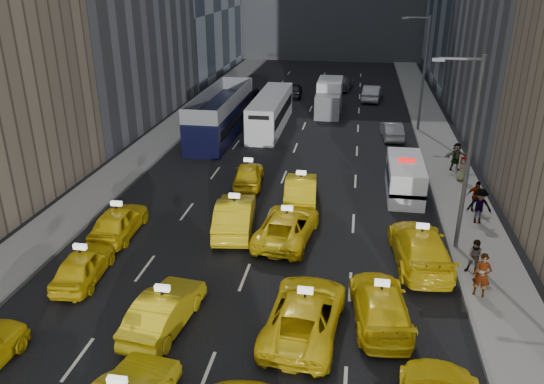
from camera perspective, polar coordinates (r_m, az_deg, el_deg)
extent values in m
cube|color=gray|center=(40.85, -12.48, 5.07)|extent=(3.00, 90.00, 0.15)
cube|color=gray|center=(38.57, 18.05, 3.40)|extent=(3.00, 90.00, 0.15)
cube|color=slate|center=(40.34, -10.56, 5.02)|extent=(0.15, 90.00, 0.18)
cube|color=slate|center=(38.36, 15.92, 3.57)|extent=(0.15, 90.00, 0.18)
cylinder|color=#595B60|center=(24.84, 20.40, 3.33)|extent=(0.20, 0.20, 9.00)
cylinder|color=#595B60|center=(23.69, 19.67, 13.33)|extent=(1.80, 0.12, 0.12)
cube|color=slate|center=(23.56, 17.45, 13.43)|extent=(0.50, 0.22, 0.12)
cylinder|color=#595B60|center=(44.05, 16.00, 11.96)|extent=(0.20, 0.20, 9.00)
cylinder|color=#595B60|center=(43.41, 15.40, 17.63)|extent=(1.80, 0.12, 0.12)
cube|color=slate|center=(43.34, 14.16, 17.67)|extent=(0.50, 0.22, 0.12)
imported|color=yellow|center=(23.89, -19.66, -7.46)|extent=(1.94, 4.11, 1.36)
imported|color=yellow|center=(20.18, -11.51, -12.34)|extent=(2.02, 4.55, 1.45)
imported|color=yellow|center=(19.62, 3.54, -12.90)|extent=(2.95, 5.63, 1.51)
imported|color=yellow|center=(20.51, 11.56, -11.74)|extent=(2.53, 5.10, 1.43)
imported|color=yellow|center=(27.14, -16.17, -3.06)|extent=(1.91, 4.46, 1.50)
imported|color=yellow|center=(26.60, -4.02, -2.49)|extent=(2.41, 5.26, 1.67)
imported|color=yellow|center=(25.69, 1.62, -3.67)|extent=(2.98, 5.48, 1.46)
imported|color=yellow|center=(24.53, 15.66, -5.72)|extent=(2.78, 5.82, 1.64)
imported|color=yellow|center=(32.19, -2.54, 1.93)|extent=(2.11, 4.30, 1.41)
imported|color=yellow|center=(29.65, 3.12, 0.23)|extent=(2.09, 5.01, 1.61)
cube|color=white|center=(31.67, 14.10, 1.49)|extent=(2.14, 5.19, 2.05)
cylinder|color=black|center=(30.29, 12.64, -0.62)|extent=(0.28, 0.82, 0.82)
cylinder|color=black|center=(30.46, 15.75, -0.82)|extent=(0.28, 0.82, 0.82)
cylinder|color=black|center=(33.37, 12.41, 1.63)|extent=(0.28, 0.82, 0.82)
cylinder|color=black|center=(33.52, 15.23, 1.44)|extent=(0.28, 0.82, 0.82)
cube|color=navy|center=(31.72, 14.08, 1.25)|extent=(2.18, 5.19, 0.23)
cube|color=red|center=(31.30, 14.30, 3.36)|extent=(0.94, 0.36, 0.15)
cube|color=black|center=(42.11, -5.53, 8.36)|extent=(3.39, 11.94, 3.43)
cylinder|color=black|center=(38.17, -9.07, 4.82)|extent=(0.28, 1.10, 1.10)
cylinder|color=black|center=(37.50, -5.60, 4.67)|extent=(0.28, 1.10, 1.10)
cylinder|color=black|center=(47.38, -5.37, 8.55)|extent=(0.28, 1.10, 1.10)
cylinder|color=black|center=(46.85, -2.51, 8.47)|extent=(0.28, 1.10, 1.10)
cube|color=white|center=(44.00, -0.15, 8.64)|extent=(3.65, 10.81, 2.74)
cylinder|color=black|center=(40.23, -2.53, 6.02)|extent=(0.28, 1.10, 1.10)
cylinder|color=black|center=(39.89, 0.17, 5.90)|extent=(0.28, 1.10, 1.10)
cylinder|color=black|center=(48.57, -0.41, 9.01)|extent=(0.28, 1.10, 1.10)
cylinder|color=black|center=(48.29, 1.85, 8.91)|extent=(0.28, 1.10, 1.10)
cube|color=white|center=(49.21, 6.17, 10.13)|extent=(2.35, 6.37, 2.88)
cylinder|color=black|center=(47.29, 4.81, 8.55)|extent=(0.28, 1.10, 1.10)
cylinder|color=black|center=(47.19, 7.09, 8.42)|extent=(0.28, 1.10, 1.10)
cylinder|color=black|center=(51.66, 5.24, 9.76)|extent=(0.28, 1.10, 1.10)
cylinder|color=black|center=(51.56, 7.33, 9.65)|extent=(0.28, 1.10, 1.10)
imported|color=#A2A4A9|center=(42.31, 12.77, 6.49)|extent=(1.74, 4.11, 1.32)
imported|color=black|center=(54.16, -3.20, 10.59)|extent=(2.96, 5.27, 1.39)
imported|color=slate|center=(59.36, 7.55, 11.56)|extent=(2.66, 5.26, 1.46)
imported|color=black|center=(55.59, 2.35, 10.94)|extent=(1.92, 4.23, 1.41)
imported|color=#B1B2B9|center=(54.73, 10.70, 10.45)|extent=(2.09, 4.81, 1.54)
imported|color=gray|center=(22.69, 21.66, -8.31)|extent=(0.79, 0.65, 1.85)
imported|color=gray|center=(24.24, 21.06, -6.54)|extent=(0.85, 0.63, 1.56)
imported|color=gray|center=(28.93, 21.43, -1.41)|extent=(1.24, 0.59, 1.87)
imported|color=gray|center=(30.38, 21.09, -0.40)|extent=(0.99, 0.46, 1.68)
imported|color=gray|center=(34.43, 19.77, 2.37)|extent=(0.81, 0.51, 1.55)
imported|color=gray|center=(36.14, 19.19, 3.61)|extent=(1.75, 0.88, 1.81)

